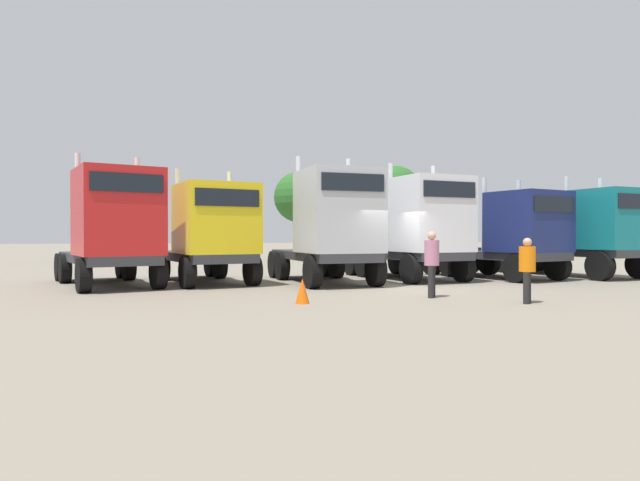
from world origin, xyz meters
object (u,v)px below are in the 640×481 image
semi_truck_red (114,227)px  semi_truck_silver (333,225)px  visitor_with_camera (432,259)px  semi_truck_yellow (211,232)px  visitor_in_hivis (527,266)px  semi_truck_navy (514,234)px  semi_truck_teal (593,233)px  traffic_cone_mid (302,291)px  semi_truck_white (421,228)px

semi_truck_red → semi_truck_silver: bearing=67.4°
semi_truck_red → visitor_with_camera: (8.58, -5.31, -0.92)m
semi_truck_yellow → semi_truck_red: bearing=-94.5°
visitor_in_hivis → visitor_with_camera: 2.49m
semi_truck_navy → semi_truck_teal: (3.60, -0.02, 0.07)m
visitor_in_hivis → traffic_cone_mid: (-5.42, 1.49, -0.63)m
semi_truck_silver → traffic_cone_mid: semi_truck_silver is taller
semi_truck_yellow → semi_truck_silver: bearing=60.8°
semi_truck_yellow → semi_truck_silver: size_ratio=1.02×
semi_truck_yellow → semi_truck_white: 7.69m
semi_truck_yellow → semi_truck_white: bearing=73.0°
semi_truck_red → semi_truck_white: size_ratio=1.09×
semi_truck_yellow → visitor_in_hivis: bearing=31.4°
semi_truck_yellow → visitor_in_hivis: size_ratio=3.84×
visitor_in_hivis → visitor_with_camera: size_ratio=0.91×
semi_truck_red → semi_truck_white: bearing=72.8°
semi_truck_navy → traffic_cone_mid: 10.98m
semi_truck_white → semi_truck_teal: bearing=80.3°
semi_truck_red → traffic_cone_mid: semi_truck_red is taller
semi_truck_white → semi_truck_red: bearing=-97.9°
traffic_cone_mid → visitor_in_hivis: bearing=-15.3°
semi_truck_navy → semi_truck_teal: bearing=76.1°
semi_truck_red → semi_truck_navy: (14.50, -0.57, -0.24)m
visitor_in_hivis → semi_truck_yellow: bearing=176.0°
semi_truck_white → semi_truck_teal: size_ratio=0.92×
semi_truck_silver → semi_truck_teal: bearing=87.9°
semi_truck_white → visitor_with_camera: 5.62m
semi_truck_white → traffic_cone_mid: size_ratio=9.84×
semi_truck_silver → visitor_with_camera: size_ratio=3.43×
semi_truck_silver → visitor_with_camera: bearing=14.6°
semi_truck_red → visitor_with_camera: size_ratio=3.71×
semi_truck_silver → visitor_with_camera: semi_truck_silver is taller
semi_truck_navy → visitor_in_hivis: 7.83m
visitor_with_camera → semi_truck_teal: bearing=62.3°
semi_truck_teal → visitor_in_hivis: size_ratio=4.12×
semi_truck_red → semi_truck_white: (10.76, -0.22, -0.02)m
semi_truck_red → visitor_in_hivis: bearing=39.2°
semi_truck_red → visitor_with_camera: bearing=42.2°
semi_truck_yellow → semi_truck_silver: semi_truck_silver is taller
semi_truck_red → semi_truck_yellow: (3.10, 0.42, -0.17)m
semi_truck_navy → semi_truck_silver: bearing=-101.7°
semi_truck_silver → visitor_in_hivis: size_ratio=3.78×
semi_truck_red → semi_truck_teal: bearing=72.0°
semi_truck_navy → traffic_cone_mid: size_ratio=9.82×
traffic_cone_mid → semi_truck_yellow: bearing=106.2°
semi_truck_teal → visitor_with_camera: bearing=-71.6°
semi_truck_teal → traffic_cone_mid: (-13.24, -5.04, -1.49)m
semi_truck_white → semi_truck_teal: semi_truck_white is taller
semi_truck_white → semi_truck_teal: 7.35m
semi_truck_navy → visitor_in_hivis: bearing=-46.3°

